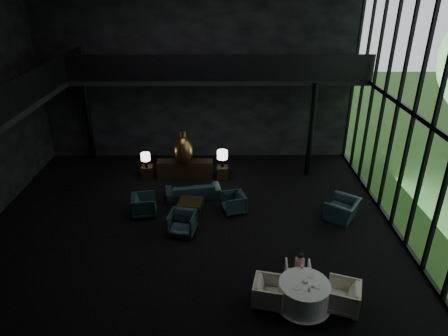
{
  "coord_description": "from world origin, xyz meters",
  "views": [
    {
      "loc": [
        1.08,
        -11.65,
        7.76
      ],
      "look_at": [
        1.14,
        0.5,
        1.94
      ],
      "focal_mm": 32.0,
      "sensor_mm": 36.0,
      "label": 1
    }
  ],
  "objects_px": {
    "lounge_armchair_east": "(234,202)",
    "lounge_armchair_south": "(182,221)",
    "console": "(185,169)",
    "window_armchair": "(343,206)",
    "dining_table": "(303,296)",
    "sofa": "(193,188)",
    "bronze_urn": "(183,150)",
    "dining_chair_east": "(343,294)",
    "dining_chair_north": "(298,274)",
    "side_table_left": "(147,172)",
    "table_lamp_left": "(146,157)",
    "dining_chair_west": "(269,291)",
    "child": "(300,262)",
    "lounge_armchair_west": "(144,203)",
    "side_table_right": "(222,172)",
    "coffee_table": "(190,206)",
    "table_lamp_right": "(222,155)"
  },
  "relations": [
    {
      "from": "lounge_armchair_east",
      "to": "lounge_armchair_south",
      "type": "bearing_deg",
      "value": -67.46
    },
    {
      "from": "console",
      "to": "window_armchair",
      "type": "bearing_deg",
      "value": -29.98
    },
    {
      "from": "dining_table",
      "to": "sofa",
      "type": "bearing_deg",
      "value": 119.33
    },
    {
      "from": "bronze_urn",
      "to": "dining_chair_east",
      "type": "bearing_deg",
      "value": -57.6
    },
    {
      "from": "dining_chair_north",
      "to": "side_table_left",
      "type": "bearing_deg",
      "value": -46.17
    },
    {
      "from": "side_table_left",
      "to": "dining_chair_north",
      "type": "xyz_separation_m",
      "value": [
        5.29,
        -6.58,
        0.05
      ]
    },
    {
      "from": "dining_chair_north",
      "to": "console",
      "type": "bearing_deg",
      "value": -56.0
    },
    {
      "from": "console",
      "to": "dining_chair_north",
      "type": "xyz_separation_m",
      "value": [
        3.69,
        -6.67,
        -0.05
      ]
    },
    {
      "from": "table_lamp_left",
      "to": "lounge_armchair_south",
      "type": "distance_m",
      "value": 4.47
    },
    {
      "from": "bronze_urn",
      "to": "dining_table",
      "type": "height_order",
      "value": "bronze_urn"
    },
    {
      "from": "dining_chair_west",
      "to": "child",
      "type": "distance_m",
      "value": 1.23
    },
    {
      "from": "dining_chair_north",
      "to": "lounge_armchair_west",
      "type": "bearing_deg",
      "value": -31.41
    },
    {
      "from": "sofa",
      "to": "window_armchair",
      "type": "height_order",
      "value": "window_armchair"
    },
    {
      "from": "lounge_armchair_south",
      "to": "window_armchair",
      "type": "relative_size",
      "value": 0.79
    },
    {
      "from": "lounge_armchair_west",
      "to": "lounge_armchair_south",
      "type": "distance_m",
      "value": 1.9
    },
    {
      "from": "lounge_armchair_east",
      "to": "dining_chair_north",
      "type": "bearing_deg",
      "value": 8.17
    },
    {
      "from": "table_lamp_left",
      "to": "side_table_right",
      "type": "height_order",
      "value": "table_lamp_left"
    },
    {
      "from": "lounge_armchair_west",
      "to": "dining_table",
      "type": "distance_m",
      "value": 6.64
    },
    {
      "from": "table_lamp_left",
      "to": "window_armchair",
      "type": "xyz_separation_m",
      "value": [
        7.42,
        -3.15,
        -0.47
      ]
    },
    {
      "from": "lounge_armchair_east",
      "to": "dining_chair_north",
      "type": "distance_m",
      "value": 4.16
    },
    {
      "from": "console",
      "to": "child",
      "type": "bearing_deg",
      "value": -60.89
    },
    {
      "from": "sofa",
      "to": "window_armchair",
      "type": "xyz_separation_m",
      "value": [
        5.36,
        -1.54,
        0.12
      ]
    },
    {
      "from": "lounge_armchair_south",
      "to": "dining_chair_north",
      "type": "height_order",
      "value": "lounge_armchair_south"
    },
    {
      "from": "lounge_armchair_south",
      "to": "side_table_right",
      "type": "bearing_deg",
      "value": 82.49
    },
    {
      "from": "side_table_right",
      "to": "table_lamp_left",
      "type": "bearing_deg",
      "value": -178.41
    },
    {
      "from": "table_lamp_left",
      "to": "dining_chair_north",
      "type": "bearing_deg",
      "value": -50.68
    },
    {
      "from": "bronze_urn",
      "to": "dining_chair_west",
      "type": "relative_size",
      "value": 1.75
    },
    {
      "from": "side_table_right",
      "to": "coffee_table",
      "type": "height_order",
      "value": "side_table_right"
    },
    {
      "from": "dining_chair_east",
      "to": "dining_chair_west",
      "type": "relative_size",
      "value": 1.09
    },
    {
      "from": "sofa",
      "to": "dining_chair_east",
      "type": "height_order",
      "value": "dining_chair_east"
    },
    {
      "from": "table_lamp_left",
      "to": "lounge_armchair_south",
      "type": "height_order",
      "value": "table_lamp_left"
    },
    {
      "from": "console",
      "to": "dining_chair_east",
      "type": "bearing_deg",
      "value": -58.47
    },
    {
      "from": "dining_table",
      "to": "dining_chair_west",
      "type": "relative_size",
      "value": 1.78
    },
    {
      "from": "sofa",
      "to": "lounge_armchair_south",
      "type": "distance_m",
      "value": 2.44
    },
    {
      "from": "child",
      "to": "coffee_table",
      "type": "bearing_deg",
      "value": -49.85
    },
    {
      "from": "console",
      "to": "window_armchair",
      "type": "height_order",
      "value": "window_armchair"
    },
    {
      "from": "table_lamp_right",
      "to": "lounge_armchair_south",
      "type": "xyz_separation_m",
      "value": [
        -1.34,
        -4.12,
        -0.56
      ]
    },
    {
      "from": "child",
      "to": "dining_chair_east",
      "type": "bearing_deg",
      "value": 135.28
    },
    {
      "from": "table_lamp_left",
      "to": "dining_table",
      "type": "relative_size",
      "value": 0.44
    },
    {
      "from": "window_armchair",
      "to": "table_lamp_left",
      "type": "bearing_deg",
      "value": -78.54
    },
    {
      "from": "table_lamp_left",
      "to": "dining_chair_west",
      "type": "height_order",
      "value": "table_lamp_left"
    },
    {
      "from": "console",
      "to": "dining_chair_west",
      "type": "distance_m",
      "value": 7.94
    },
    {
      "from": "side_table_right",
      "to": "dining_chair_east",
      "type": "bearing_deg",
      "value": -67.71
    },
    {
      "from": "bronze_urn",
      "to": "side_table_right",
      "type": "relative_size",
      "value": 2.81
    },
    {
      "from": "dining_chair_west",
      "to": "coffee_table",
      "type": "bearing_deg",
      "value": 39.89
    },
    {
      "from": "console",
      "to": "coffee_table",
      "type": "distance_m",
      "value": 2.8
    },
    {
      "from": "lounge_armchair_west",
      "to": "dining_chair_east",
      "type": "height_order",
      "value": "lounge_armchair_west"
    },
    {
      "from": "bronze_urn",
      "to": "dining_chair_north",
      "type": "relative_size",
      "value": 2.29
    },
    {
      "from": "coffee_table",
      "to": "lounge_armchair_west",
      "type": "bearing_deg",
      "value": -170.07
    },
    {
      "from": "table_lamp_right",
      "to": "lounge_armchair_east",
      "type": "bearing_deg",
      "value": -81.62
    }
  ]
}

